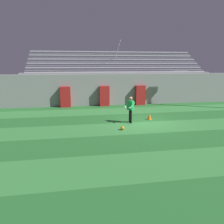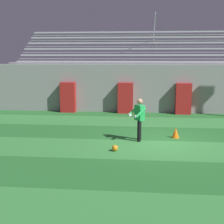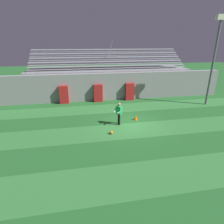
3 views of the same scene
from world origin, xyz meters
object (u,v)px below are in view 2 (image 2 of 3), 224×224
(padding_pillar_far_left, at_px, (68,97))
(goalkeeper, at_px, (139,117))
(padding_pillar_gate_left, at_px, (125,98))
(padding_pillar_gate_right, at_px, (183,99))
(traffic_cone, at_px, (176,133))
(soccer_ball, at_px, (115,148))

(padding_pillar_far_left, xyz_separation_m, goalkeeper, (4.25, -5.99, 0.07))
(padding_pillar_gate_left, relative_size, goalkeeper, 1.06)
(goalkeeper, bearing_deg, padding_pillar_far_left, 125.38)
(padding_pillar_gate_right, xyz_separation_m, traffic_cone, (-0.97, -5.41, -0.68))
(padding_pillar_gate_right, relative_size, padding_pillar_far_left, 1.00)
(padding_pillar_far_left, bearing_deg, padding_pillar_gate_left, 0.00)
(padding_pillar_gate_right, bearing_deg, traffic_cone, -100.18)
(goalkeeper, xyz_separation_m, traffic_cone, (1.49, 0.58, -0.74))
(padding_pillar_gate_left, distance_m, soccer_ball, 7.49)
(padding_pillar_far_left, distance_m, traffic_cone, 7.92)
(padding_pillar_far_left, relative_size, traffic_cone, 4.22)
(goalkeeper, distance_m, traffic_cone, 1.76)
(soccer_ball, xyz_separation_m, traffic_cone, (2.31, 2.04, 0.10))
(padding_pillar_gate_right, height_order, goalkeeper, padding_pillar_gate_right)
(padding_pillar_far_left, bearing_deg, padding_pillar_gate_right, 0.00)
(goalkeeper, xyz_separation_m, soccer_ball, (-0.83, -1.47, -0.84))
(padding_pillar_far_left, bearing_deg, soccer_ball, -65.32)
(padding_pillar_gate_right, height_order, soccer_ball, padding_pillar_gate_right)
(goalkeeper, bearing_deg, traffic_cone, 21.15)
(padding_pillar_gate_right, xyz_separation_m, padding_pillar_far_left, (-6.71, 0.00, 0.00))
(padding_pillar_gate_right, distance_m, padding_pillar_far_left, 6.71)
(padding_pillar_gate_left, relative_size, soccer_ball, 8.06)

